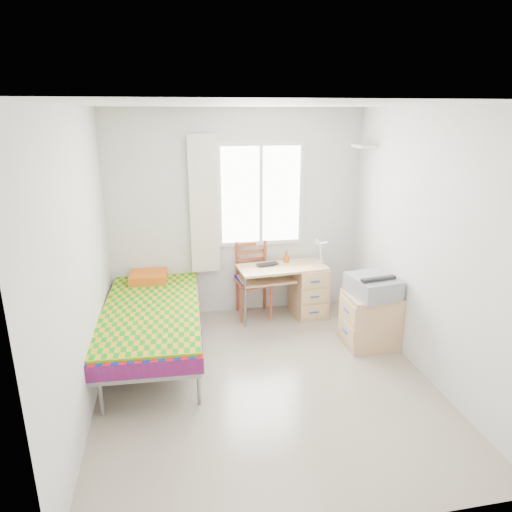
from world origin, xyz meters
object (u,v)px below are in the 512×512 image
at_px(desk, 303,288).
at_px(cabinet, 370,320).
at_px(printer, 373,286).
at_px(bed, 152,312).
at_px(chair, 253,275).

xyz_separation_m(desk, cabinet, (0.51, -0.91, -0.07)).
bearing_deg(printer, bed, 164.20).
bearing_deg(cabinet, printer, -106.94).
distance_m(bed, cabinet, 2.43).
bearing_deg(cabinet, chair, 137.05).
relative_size(bed, desk, 1.97).
xyz_separation_m(chair, printer, (1.13, -1.08, 0.18)).
xyz_separation_m(chair, cabinet, (1.14, -1.06, -0.24)).
bearing_deg(desk, cabinet, -65.50).
bearing_deg(cabinet, desk, 119.40).
xyz_separation_m(cabinet, printer, (-0.01, -0.02, 0.42)).
relative_size(cabinet, printer, 1.05).
bearing_deg(printer, cabinet, 64.96).
bearing_deg(bed, cabinet, -4.89).
xyz_separation_m(bed, printer, (2.40, -0.33, 0.26)).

